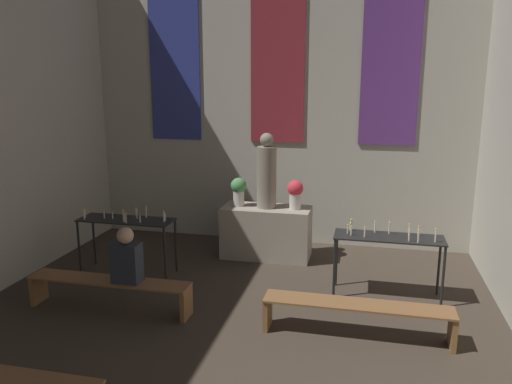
# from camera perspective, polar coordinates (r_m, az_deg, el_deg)

# --- Properties ---
(wall_back) EXTENTS (7.16, 0.16, 5.90)m
(wall_back) POSITION_cam_1_polar(r_m,az_deg,el_deg) (9.17, 2.55, 12.60)
(wall_back) COLOR #B2AD9E
(wall_back) RESTS_ON ground_plane
(altar) EXTENTS (1.50, 0.67, 0.88)m
(altar) POSITION_cam_1_polar(r_m,az_deg,el_deg) (8.59, 1.19, -4.60)
(altar) COLOR gray
(altar) RESTS_ON ground_plane
(statue) EXTENTS (0.33, 0.33, 1.26)m
(statue) POSITION_cam_1_polar(r_m,az_deg,el_deg) (8.34, 1.23, 2.09)
(statue) COLOR gray
(statue) RESTS_ON altar
(flower_vase_left) EXTENTS (0.27, 0.27, 0.49)m
(flower_vase_left) POSITION_cam_1_polar(r_m,az_deg,el_deg) (8.51, -2.00, 0.25)
(flower_vase_left) COLOR beige
(flower_vase_left) RESTS_ON altar
(flower_vase_right) EXTENTS (0.27, 0.27, 0.49)m
(flower_vase_right) POSITION_cam_1_polar(r_m,az_deg,el_deg) (8.32, 4.50, -0.07)
(flower_vase_right) COLOR beige
(flower_vase_right) RESTS_ON altar
(candle_rack_left) EXTENTS (1.49, 0.50, 1.08)m
(candle_rack_left) POSITION_cam_1_polar(r_m,az_deg,el_deg) (8.04, -14.58, -3.73)
(candle_rack_left) COLOR black
(candle_rack_left) RESTS_ON ground_plane
(candle_rack_right) EXTENTS (1.49, 0.50, 1.07)m
(candle_rack_right) POSITION_cam_1_polar(r_m,az_deg,el_deg) (7.18, 14.88, -5.72)
(candle_rack_right) COLOR black
(candle_rack_right) RESTS_ON ground_plane
(pew_back_left) EXTENTS (2.21, 0.36, 0.43)m
(pew_back_left) POSITION_cam_1_polar(r_m,az_deg,el_deg) (6.97, -16.43, -10.39)
(pew_back_left) COLOR brown
(pew_back_left) RESTS_ON ground_plane
(pew_back_right) EXTENTS (2.21, 0.36, 0.43)m
(pew_back_right) POSITION_cam_1_polar(r_m,az_deg,el_deg) (6.16, 11.45, -13.27)
(pew_back_right) COLOR brown
(pew_back_right) RESTS_ON ground_plane
(person_seated) EXTENTS (0.36, 0.24, 0.73)m
(person_seated) POSITION_cam_1_polar(r_m,az_deg,el_deg) (6.69, -14.59, -7.28)
(person_seated) COLOR #282D38
(person_seated) RESTS_ON pew_back_left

